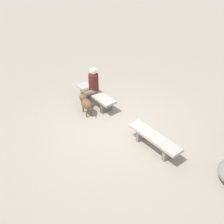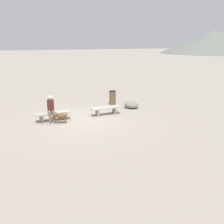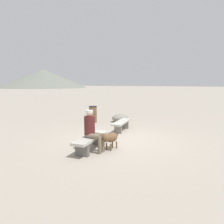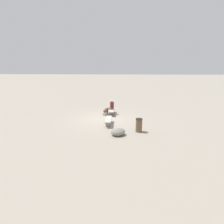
{
  "view_description": "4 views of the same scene",
  "coord_description": "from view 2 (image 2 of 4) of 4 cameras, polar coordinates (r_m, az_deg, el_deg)",
  "views": [
    {
      "loc": [
        -5.18,
        3.95,
        5.12
      ],
      "look_at": [
        0.08,
        -0.1,
        0.51
      ],
      "focal_mm": 44.17,
      "sensor_mm": 36.0,
      "label": 1
    },
    {
      "loc": [
        3.43,
        11.85,
        3.84
      ],
      "look_at": [
        -1.16,
        1.04,
        0.55
      ],
      "focal_mm": 40.93,
      "sensor_mm": 36.0,
      "label": 2
    },
    {
      "loc": [
        6.94,
        2.49,
        2.09
      ],
      "look_at": [
        -0.9,
        -0.64,
        0.88
      ],
      "focal_mm": 33.28,
      "sensor_mm": 36.0,
      "label": 3
    },
    {
      "loc": [
        -12.82,
        -1.47,
        3.87
      ],
      "look_at": [
        -1.09,
        -0.61,
        0.85
      ],
      "focal_mm": 27.18,
      "sensor_mm": 36.0,
      "label": 4
    }
  ],
  "objects": [
    {
      "name": "bench_right",
      "position": [
        12.93,
        -13.07,
        -0.63
      ],
      "size": [
        1.73,
        0.46,
        0.44
      ],
      "rotation": [
        0.0,
        0.0,
        0.02
      ],
      "color": "#605B56",
      "rests_on": "ground"
    },
    {
      "name": "bench_left",
      "position": [
        13.62,
        -1.38,
        0.67
      ],
      "size": [
        1.66,
        0.43,
        0.43
      ],
      "rotation": [
        0.0,
        0.0,
        0.02
      ],
      "color": "gray",
      "rests_on": "ground"
    },
    {
      "name": "trash_bin",
      "position": [
        15.88,
        0.11,
        3.24
      ],
      "size": [
        0.42,
        0.42,
        0.86
      ],
      "color": "brown",
      "rests_on": "ground"
    },
    {
      "name": "ground",
      "position": [
        12.93,
        -6.53,
        -1.88
      ],
      "size": [
        210.0,
        210.0,
        0.06
      ],
      "primitive_type": "cube",
      "color": "#9E9384"
    },
    {
      "name": "dog",
      "position": [
        12.44,
        -11.57,
        -0.82
      ],
      "size": [
        0.77,
        0.4,
        0.56
      ],
      "rotation": [
        0.0,
        0.0,
        6.05
      ],
      "color": "brown",
      "rests_on": "ground"
    },
    {
      "name": "boulder",
      "position": [
        15.08,
        4.35,
        1.63
      ],
      "size": [
        1.06,
        1.12,
        0.4
      ],
      "primitive_type": "ellipsoid",
      "rotation": [
        0.0,
        0.0,
        3.66
      ],
      "color": "gray",
      "rests_on": "ground"
    },
    {
      "name": "seated_person",
      "position": [
        12.73,
        -13.51,
        1.02
      ],
      "size": [
        0.37,
        0.63,
        1.27
      ],
      "rotation": [
        0.0,
        0.0,
        -0.1
      ],
      "color": "#511E1E",
      "rests_on": "ground"
    },
    {
      "name": "distant_peak_2",
      "position": [
        89.39,
        21.68,
        14.39
      ],
      "size": [
        33.58,
        33.58,
        7.16
      ],
      "primitive_type": "cone",
      "color": "slate",
      "rests_on": "ground"
    }
  ]
}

